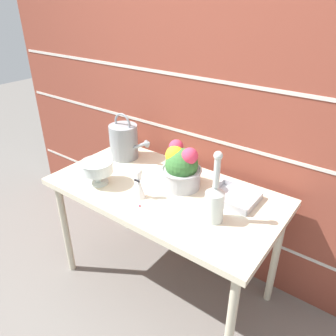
{
  "coord_description": "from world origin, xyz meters",
  "views": [
    {
      "loc": [
        0.96,
        -1.25,
        1.72
      ],
      "look_at": [
        0.0,
        0.03,
        0.86
      ],
      "focal_mm": 35.0,
      "sensor_mm": 36.0,
      "label": 1
    }
  ],
  "objects_px": {
    "watering_can": "(124,141)",
    "wire_tray": "(234,198)",
    "figurine_vase": "(139,186)",
    "glass_decanter": "(215,200)",
    "flower_planter": "(181,168)",
    "crystal_pedestal_bowl": "(97,168)"
  },
  "relations": [
    {
      "from": "watering_can",
      "to": "figurine_vase",
      "type": "bearing_deg",
      "value": -37.75
    },
    {
      "from": "watering_can",
      "to": "figurine_vase",
      "type": "relative_size",
      "value": 1.94
    },
    {
      "from": "figurine_vase",
      "to": "glass_decanter",
      "type": "bearing_deg",
      "value": 8.37
    },
    {
      "from": "watering_can",
      "to": "figurine_vase",
      "type": "xyz_separation_m",
      "value": [
        0.4,
        -0.31,
        -0.05
      ]
    },
    {
      "from": "crystal_pedestal_bowl",
      "to": "glass_decanter",
      "type": "distance_m",
      "value": 0.71
    },
    {
      "from": "flower_planter",
      "to": "figurine_vase",
      "type": "bearing_deg",
      "value": -116.42
    },
    {
      "from": "glass_decanter",
      "to": "watering_can",
      "type": "bearing_deg",
      "value": 163.18
    },
    {
      "from": "flower_planter",
      "to": "wire_tray",
      "type": "distance_m",
      "value": 0.33
    },
    {
      "from": "watering_can",
      "to": "crystal_pedestal_bowl",
      "type": "height_order",
      "value": "watering_can"
    },
    {
      "from": "watering_can",
      "to": "wire_tray",
      "type": "xyz_separation_m",
      "value": [
        0.82,
        -0.03,
        -0.11
      ]
    },
    {
      "from": "watering_can",
      "to": "wire_tray",
      "type": "relative_size",
      "value": 1.36
    },
    {
      "from": "watering_can",
      "to": "crystal_pedestal_bowl",
      "type": "relative_size",
      "value": 1.75
    },
    {
      "from": "watering_can",
      "to": "figurine_vase",
      "type": "distance_m",
      "value": 0.51
    },
    {
      "from": "crystal_pedestal_bowl",
      "to": "wire_tray",
      "type": "relative_size",
      "value": 0.78
    },
    {
      "from": "glass_decanter",
      "to": "figurine_vase",
      "type": "xyz_separation_m",
      "value": [
        -0.42,
        -0.06,
        -0.05
      ]
    },
    {
      "from": "watering_can",
      "to": "figurine_vase",
      "type": "height_order",
      "value": "watering_can"
    },
    {
      "from": "crystal_pedestal_bowl",
      "to": "wire_tray",
      "type": "height_order",
      "value": "crystal_pedestal_bowl"
    },
    {
      "from": "watering_can",
      "to": "flower_planter",
      "type": "relative_size",
      "value": 1.26
    },
    {
      "from": "crystal_pedestal_bowl",
      "to": "figurine_vase",
      "type": "distance_m",
      "value": 0.29
    },
    {
      "from": "watering_can",
      "to": "wire_tray",
      "type": "distance_m",
      "value": 0.83
    },
    {
      "from": "watering_can",
      "to": "flower_planter",
      "type": "distance_m",
      "value": 0.52
    },
    {
      "from": "flower_planter",
      "to": "crystal_pedestal_bowl",
      "type": "bearing_deg",
      "value": -147.16
    }
  ]
}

